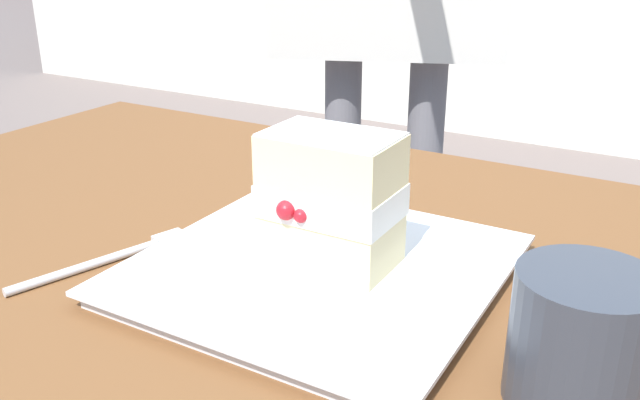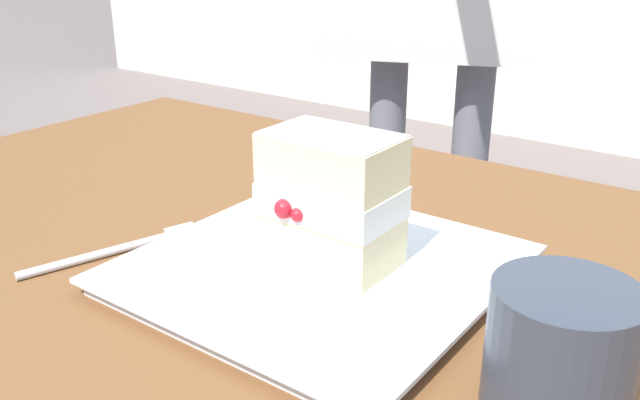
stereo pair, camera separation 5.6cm
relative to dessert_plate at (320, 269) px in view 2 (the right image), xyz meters
The scene contains 4 objects.
dessert_plate is the anchor object (origin of this frame).
cake_slice 0.06m from the dessert_plate, 44.14° to the left, with size 0.11×0.08×0.11m.
dessert_fork 0.19m from the dessert_plate, 160.25° to the right, with size 0.07×0.17×0.01m.
coffee_cup 0.23m from the dessert_plate, 15.44° to the right, with size 0.09×0.09×0.09m.
Camera 2 is at (0.32, -0.33, 1.05)m, focal length 38.40 mm.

